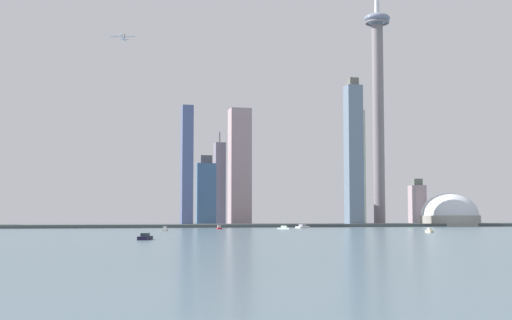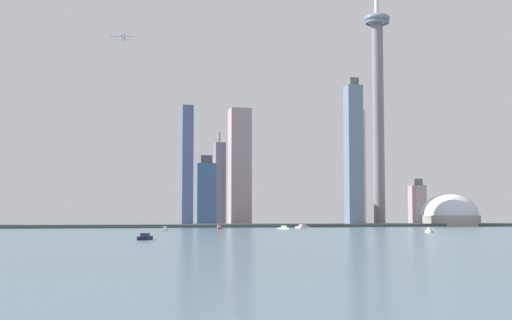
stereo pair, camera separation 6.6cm
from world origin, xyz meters
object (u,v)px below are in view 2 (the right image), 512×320
skyscraper_1 (206,193)px  skyscraper_7 (187,166)px  boat_5 (145,237)px  skyscraper_8 (417,204)px  boat_0 (284,228)px  boat_3 (302,227)px  airplane (123,37)px  skyscraper_3 (357,167)px  observation_tower (378,87)px  stadium_dome (450,217)px  boat_6 (219,228)px  skyscraper_5 (354,154)px  skyscraper_6 (240,167)px  boat_4 (165,229)px  channel_buoy_0 (411,228)px  skyscraper_4 (220,184)px  boat_1 (429,231)px

skyscraper_1 → skyscraper_7: size_ratio=0.62×
boat_5 → skyscraper_8: bearing=156.2°
boat_0 → boat_3: 55.02m
skyscraper_8 → airplane: (-405.57, -137.56, 174.31)m
skyscraper_1 → boat_3: bearing=-58.0°
skyscraper_3 → skyscraper_7: 261.53m
skyscraper_8 → boat_5: bearing=-130.5°
observation_tower → stadium_dome: bearing=-14.7°
stadium_dome → boat_6: 328.45m
observation_tower → stadium_dome: 184.98m
boat_0 → airplane: bearing=20.1°
skyscraper_8 → skyscraper_7: bearing=-166.4°
skyscraper_5 → skyscraper_8: (127.03, 90.65, -58.35)m
boat_6 → skyscraper_6: bearing=165.2°
skyscraper_7 → boat_0: (78.80, -135.65, -69.02)m
boat_4 → boat_6: 90.98m
stadium_dome → skyscraper_1: bearing=170.1°
skyscraper_6 → skyscraper_8: skyscraper_6 is taller
boat_0 → observation_tower: bearing=-92.0°
channel_buoy_0 → airplane: bearing=163.1°
skyscraper_4 → channel_buoy_0: 290.72m
boat_3 → boat_5: boat_3 is taller
stadium_dome → airplane: bearing=-173.5°
observation_tower → boat_1: observation_tower is taller
boat_5 → skyscraper_6: bearing=178.0°
skyscraper_1 → boat_5: (-107.62, -436.28, -38.81)m
skyscraper_1 → skyscraper_3: size_ratio=0.54×
boat_0 → skyscraper_5: bearing=-88.1°
skyscraper_3 → channel_buoy_0: skyscraper_3 is taller
skyscraper_8 → boat_6: 370.45m
skyscraper_6 → airplane: airplane is taller
skyscraper_1 → stadium_dome: bearing=-9.9°
airplane → channel_buoy_0: bearing=86.5°
skyscraper_4 → boat_1: (101.75, -383.48, -52.63)m
skyscraper_7 → boat_5: bearing=-101.2°
skyscraper_8 → channel_buoy_0: size_ratio=28.47×
skyscraper_1 → channel_buoy_0: skyscraper_1 is taller
observation_tower → boat_6: bearing=-150.3°
skyscraper_8 → skyscraper_1: bearing=-172.5°
skyscraper_7 → boat_5: skyscraper_7 is taller
skyscraper_7 → airplane: bearing=-143.1°
boat_3 → skyscraper_1: bearing=82.5°
skyscraper_7 → boat_1: size_ratio=13.24×
boat_0 → boat_1: size_ratio=1.15×
observation_tower → skyscraper_8: 183.03m
boat_3 → channel_buoy_0: 112.71m
boat_6 → channel_buoy_0: (193.60, -26.64, -0.32)m
skyscraper_3 → skyscraper_4: 190.50m
stadium_dome → skyscraper_8: 92.87m
skyscraper_1 → skyscraper_3: (215.68, 51.09, 38.72)m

